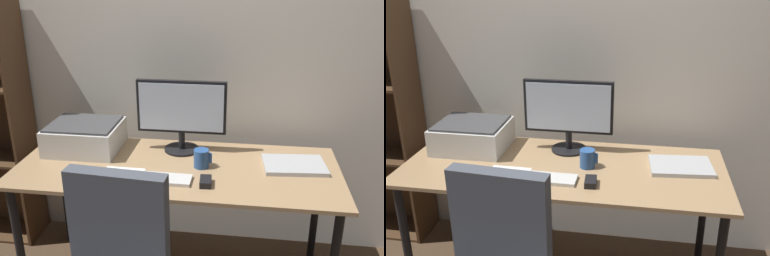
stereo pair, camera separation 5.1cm
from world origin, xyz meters
TOP-DOWN VIEW (x-y plane):
  - back_wall at (0.00, 0.52)m, footprint 6.40×0.10m
  - desk at (0.00, 0.00)m, footprint 1.70×0.70m
  - monitor at (-0.01, 0.21)m, footprint 0.50×0.20m
  - keyboard at (-0.05, -0.17)m, footprint 0.29×0.12m
  - mouse at (0.17, -0.18)m, footprint 0.06×0.10m
  - coffee_mug at (0.13, 0.01)m, footprint 0.10×0.08m
  - laptop at (0.61, 0.07)m, footprint 0.34×0.26m
  - printer at (-0.56, 0.15)m, footprint 0.40×0.34m
  - paper_sheet at (-0.26, -0.20)m, footprint 0.21×0.30m

SIDE VIEW (x-z plane):
  - desk at x=0.00m, z-range 0.29..1.03m
  - paper_sheet at x=-0.26m, z-range 0.74..0.74m
  - keyboard at x=-0.05m, z-range 0.74..0.76m
  - laptop at x=0.61m, z-range 0.74..0.76m
  - mouse at x=0.17m, z-range 0.74..0.77m
  - coffee_mug at x=0.13m, z-range 0.74..0.84m
  - printer at x=-0.56m, z-range 0.74..0.90m
  - monitor at x=-0.01m, z-range 0.77..1.18m
  - back_wall at x=0.00m, z-range 0.00..2.60m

